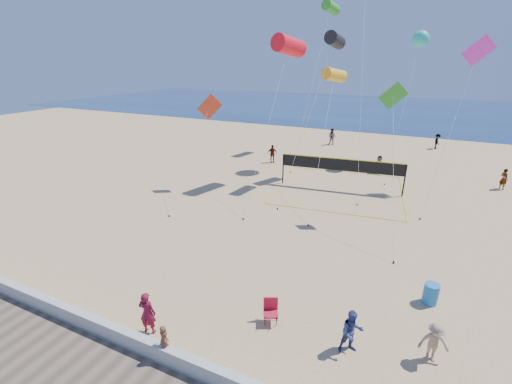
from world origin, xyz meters
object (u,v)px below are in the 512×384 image
at_px(woman, 147,313).
at_px(trash_barrel, 431,294).
at_px(volleyball_net, 341,168).
at_px(camp_chair, 271,309).

height_order(woman, trash_barrel, woman).
height_order(woman, volleyball_net, volleyball_net).
distance_m(camp_chair, volleyball_net, 14.77).
distance_m(camp_chair, trash_barrel, 6.38).
distance_m(woman, volleyball_net, 17.26).
height_order(trash_barrel, volleyball_net, volleyball_net).
bearing_deg(volleyball_net, camp_chair, -93.94).
bearing_deg(volleyball_net, trash_barrel, -68.45).
relative_size(woman, volleyball_net, 0.17).
bearing_deg(woman, trash_barrel, -159.65).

